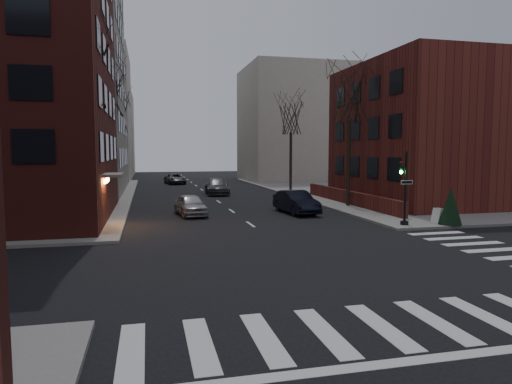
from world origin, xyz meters
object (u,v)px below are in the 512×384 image
at_px(tree_left_c, 117,116).
at_px(parked_sedan, 296,202).
at_px(tree_left_b, 106,92).
at_px(tree_right_a, 350,98).
at_px(tree_left_a, 88,74).
at_px(traffic_signal, 404,193).
at_px(streetlamp_far, 125,150).
at_px(evergreen_shrub, 451,206).
at_px(car_lane_far, 175,179).
at_px(tree_right_b, 291,118).
at_px(car_lane_silver, 191,205).
at_px(car_lane_gray, 217,187).
at_px(sandwich_board, 438,216).
at_px(streetlamp_near, 112,150).

xyz_separation_m(tree_left_c, parked_sedan, (12.80, -24.20, -7.26)).
distance_m(tree_left_b, tree_right_a, 19.35).
bearing_deg(tree_right_a, tree_left_c, 128.66).
bearing_deg(tree_left_b, tree_left_a, -90.00).
bearing_deg(parked_sedan, traffic_signal, -65.70).
distance_m(streetlamp_far, evergreen_shrub, 38.49).
relative_size(tree_left_b, parked_sedan, 2.33).
relative_size(tree_right_a, car_lane_far, 2.07).
bearing_deg(evergreen_shrub, tree_right_b, 94.14).
distance_m(parked_sedan, car_lane_silver, 7.04).
relative_size(streetlamp_far, car_lane_far, 1.34).
xyz_separation_m(tree_left_a, tree_left_b, (0.00, 12.00, 0.44)).
bearing_deg(car_lane_far, streetlamp_far, -157.25).
relative_size(tree_left_c, car_lane_far, 2.07).
bearing_deg(evergreen_shrub, streetlamp_far, 119.17).
xyz_separation_m(tree_left_a, car_lane_gray, (9.60, 16.32, -7.72)).
bearing_deg(evergreen_shrub, sandwich_board, 139.94).
distance_m(tree_left_c, streetlamp_far, 4.33).
xyz_separation_m(parked_sedan, car_lane_silver, (-7.00, 0.66, -0.08)).
bearing_deg(tree_left_b, tree_right_b, 18.82).
xyz_separation_m(traffic_signal, tree_left_c, (-16.74, 31.01, 6.12)).
bearing_deg(evergreen_shrub, tree_right_a, 100.15).
bearing_deg(tree_left_a, tree_left_c, 90.00).
bearing_deg(tree_left_a, streetlamp_far, 88.77).
xyz_separation_m(tree_left_a, tree_left_c, (0.00, 26.00, -0.44)).
bearing_deg(car_lane_silver, traffic_signal, -42.02).
distance_m(tree_left_a, evergreen_shrub, 21.35).
distance_m(sandwich_board, evergreen_shrub, 0.85).
bearing_deg(tree_right_a, streetlamp_far, 125.31).
distance_m(tree_right_a, tree_right_b, 14.01).
bearing_deg(tree_left_a, traffic_signal, -16.65).
distance_m(tree_left_b, sandwich_board, 26.76).
xyz_separation_m(traffic_signal, car_lane_silver, (-10.94, 7.46, -1.22)).
bearing_deg(tree_left_b, car_lane_far, 71.47).
height_order(car_lane_silver, car_lane_gray, car_lane_gray).
relative_size(streetlamp_far, car_lane_gray, 1.21).
bearing_deg(streetlamp_far, car_lane_gray, -52.38).
relative_size(tree_left_c, tree_right_b, 1.06).
bearing_deg(parked_sedan, tree_left_a, -177.74).
xyz_separation_m(traffic_signal, car_lane_gray, (-7.14, 21.33, -1.16)).
bearing_deg(tree_left_b, car_lane_silver, -58.73).
bearing_deg(traffic_signal, tree_left_b, 134.54).
bearing_deg(tree_right_b, tree_left_c, 155.56).
bearing_deg(traffic_signal, car_lane_far, 105.67).
relative_size(tree_left_a, streetlamp_near, 1.63).
xyz_separation_m(tree_right_b, streetlamp_far, (-17.00, 10.00, -3.35)).
relative_size(tree_right_b, car_lane_gray, 1.77).
relative_size(tree_right_b, sandwich_board, 10.28).
bearing_deg(car_lane_silver, car_lane_gray, 66.93).
distance_m(traffic_signal, evergreen_shrub, 2.71).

